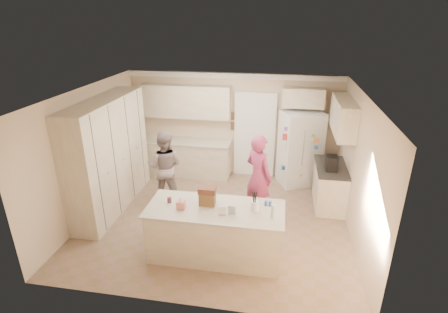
% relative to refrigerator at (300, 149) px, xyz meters
% --- Properties ---
extents(floor, '(5.20, 4.60, 0.02)m').
position_rel_refrigerator_xyz_m(floor, '(-1.67, -1.98, -0.91)').
color(floor, '#8B6A59').
rests_on(floor, ground).
extents(ceiling, '(5.20, 4.60, 0.02)m').
position_rel_refrigerator_xyz_m(ceiling, '(-1.67, -1.98, 1.71)').
color(ceiling, white).
rests_on(ceiling, wall_back).
extents(wall_back, '(5.20, 0.02, 2.60)m').
position_rel_refrigerator_xyz_m(wall_back, '(-1.67, 0.33, 0.40)').
color(wall_back, beige).
rests_on(wall_back, ground).
extents(wall_front, '(5.20, 0.02, 2.60)m').
position_rel_refrigerator_xyz_m(wall_front, '(-1.67, -4.29, 0.40)').
color(wall_front, beige).
rests_on(wall_front, ground).
extents(wall_left, '(0.02, 4.60, 2.60)m').
position_rel_refrigerator_xyz_m(wall_left, '(-4.28, -1.98, 0.40)').
color(wall_left, beige).
rests_on(wall_left, ground).
extents(wall_right, '(0.02, 4.60, 2.60)m').
position_rel_refrigerator_xyz_m(wall_right, '(0.94, -1.98, 0.40)').
color(wall_right, beige).
rests_on(wall_right, ground).
extents(crown_back, '(5.20, 0.08, 0.12)m').
position_rel_refrigerator_xyz_m(crown_back, '(-1.67, 0.28, 1.63)').
color(crown_back, white).
rests_on(crown_back, wall_back).
extents(pantry_bank, '(0.60, 2.60, 2.35)m').
position_rel_refrigerator_xyz_m(pantry_bank, '(-3.97, -1.78, 0.28)').
color(pantry_bank, beige).
rests_on(pantry_bank, floor).
extents(back_base_cab, '(2.20, 0.60, 0.88)m').
position_rel_refrigerator_xyz_m(back_base_cab, '(-2.82, 0.02, -0.46)').
color(back_base_cab, beige).
rests_on(back_base_cab, floor).
extents(back_countertop, '(2.24, 0.63, 0.04)m').
position_rel_refrigerator_xyz_m(back_countertop, '(-2.82, 0.01, 0.00)').
color(back_countertop, beige).
rests_on(back_countertop, back_base_cab).
extents(back_upper_cab, '(2.20, 0.35, 0.80)m').
position_rel_refrigerator_xyz_m(back_upper_cab, '(-2.82, 0.14, 1.00)').
color(back_upper_cab, beige).
rests_on(back_upper_cab, wall_back).
extents(doorway_opening, '(0.90, 0.06, 2.10)m').
position_rel_refrigerator_xyz_m(doorway_opening, '(-1.12, 0.30, 0.15)').
color(doorway_opening, black).
rests_on(doorway_opening, floor).
extents(doorway_casing, '(1.02, 0.03, 2.22)m').
position_rel_refrigerator_xyz_m(doorway_casing, '(-1.12, 0.26, 0.15)').
color(doorway_casing, white).
rests_on(doorway_casing, floor).
extents(wall_frame_upper, '(0.15, 0.02, 0.20)m').
position_rel_refrigerator_xyz_m(wall_frame_upper, '(-1.65, 0.29, 0.65)').
color(wall_frame_upper, brown).
rests_on(wall_frame_upper, wall_back).
extents(wall_frame_lower, '(0.15, 0.02, 0.20)m').
position_rel_refrigerator_xyz_m(wall_frame_lower, '(-1.65, 0.29, 0.38)').
color(wall_frame_lower, brown).
rests_on(wall_frame_lower, wall_back).
extents(refrigerator, '(1.10, 1.00, 1.80)m').
position_rel_refrigerator_xyz_m(refrigerator, '(0.00, 0.00, 0.00)').
color(refrigerator, white).
rests_on(refrigerator, floor).
extents(fridge_seam, '(0.02, 0.02, 1.78)m').
position_rel_refrigerator_xyz_m(fridge_seam, '(0.00, -0.35, 0.00)').
color(fridge_seam, gray).
rests_on(fridge_seam, refrigerator).
extents(fridge_dispenser, '(0.22, 0.03, 0.35)m').
position_rel_refrigerator_xyz_m(fridge_dispenser, '(-0.22, -0.37, 0.25)').
color(fridge_dispenser, black).
rests_on(fridge_dispenser, refrigerator).
extents(fridge_handle_l, '(0.02, 0.02, 0.85)m').
position_rel_refrigerator_xyz_m(fridge_handle_l, '(-0.05, -0.37, 0.15)').
color(fridge_handle_l, silver).
rests_on(fridge_handle_l, refrigerator).
extents(fridge_handle_r, '(0.02, 0.02, 0.85)m').
position_rel_refrigerator_xyz_m(fridge_handle_r, '(0.05, -0.37, 0.15)').
color(fridge_handle_r, silver).
rests_on(fridge_handle_r, refrigerator).
extents(over_fridge_cab, '(0.95, 0.35, 0.45)m').
position_rel_refrigerator_xyz_m(over_fridge_cab, '(-0.02, 0.14, 1.20)').
color(over_fridge_cab, beige).
rests_on(over_fridge_cab, wall_back).
extents(right_base_cab, '(0.60, 1.20, 0.88)m').
position_rel_refrigerator_xyz_m(right_base_cab, '(0.63, -0.98, -0.46)').
color(right_base_cab, beige).
rests_on(right_base_cab, floor).
extents(right_countertop, '(0.63, 1.24, 0.04)m').
position_rel_refrigerator_xyz_m(right_countertop, '(0.62, -0.98, 0.00)').
color(right_countertop, '#2D2B28').
rests_on(right_countertop, right_base_cab).
extents(right_upper_cab, '(0.35, 1.50, 0.70)m').
position_rel_refrigerator_xyz_m(right_upper_cab, '(0.76, -0.78, 1.05)').
color(right_upper_cab, beige).
rests_on(right_upper_cab, wall_right).
extents(coffee_maker, '(0.22, 0.28, 0.30)m').
position_rel_refrigerator_xyz_m(coffee_maker, '(0.58, -1.18, 0.17)').
color(coffee_maker, black).
rests_on(coffee_maker, right_countertop).
extents(island_base, '(2.20, 0.90, 0.88)m').
position_rel_refrigerator_xyz_m(island_base, '(-1.47, -3.08, -0.46)').
color(island_base, beige).
rests_on(island_base, floor).
extents(island_top, '(2.28, 0.96, 0.05)m').
position_rel_refrigerator_xyz_m(island_top, '(-1.47, -3.08, 0.00)').
color(island_top, beige).
rests_on(island_top, island_base).
extents(utensil_crock, '(0.13, 0.13, 0.15)m').
position_rel_refrigerator_xyz_m(utensil_crock, '(-0.82, -3.03, 0.10)').
color(utensil_crock, white).
rests_on(utensil_crock, island_top).
extents(tissue_box, '(0.13, 0.13, 0.14)m').
position_rel_refrigerator_xyz_m(tissue_box, '(-2.02, -3.18, 0.10)').
color(tissue_box, '#EB7D73').
rests_on(tissue_box, island_top).
extents(tissue_plume, '(0.08, 0.08, 0.08)m').
position_rel_refrigerator_xyz_m(tissue_plume, '(-2.02, -3.18, 0.20)').
color(tissue_plume, white).
rests_on(tissue_plume, tissue_box).
extents(dollhouse_body, '(0.26, 0.18, 0.22)m').
position_rel_refrigerator_xyz_m(dollhouse_body, '(-1.62, -2.98, 0.14)').
color(dollhouse_body, brown).
rests_on(dollhouse_body, island_top).
extents(dollhouse_roof, '(0.28, 0.20, 0.10)m').
position_rel_refrigerator_xyz_m(dollhouse_roof, '(-1.62, -2.98, 0.30)').
color(dollhouse_roof, '#592D1E').
rests_on(dollhouse_roof, dollhouse_body).
extents(jam_jar, '(0.07, 0.07, 0.09)m').
position_rel_refrigerator_xyz_m(jam_jar, '(-2.27, -3.03, 0.07)').
color(jam_jar, '#59263F').
rests_on(jam_jar, island_top).
extents(greeting_card_a, '(0.12, 0.06, 0.16)m').
position_rel_refrigerator_xyz_m(greeting_card_a, '(-1.32, -3.28, 0.11)').
color(greeting_card_a, white).
rests_on(greeting_card_a, island_top).
extents(greeting_card_b, '(0.12, 0.05, 0.16)m').
position_rel_refrigerator_xyz_m(greeting_card_b, '(-1.17, -3.23, 0.11)').
color(greeting_card_b, silver).
rests_on(greeting_card_b, island_top).
extents(water_bottle, '(0.07, 0.07, 0.24)m').
position_rel_refrigerator_xyz_m(water_bottle, '(-0.52, -3.23, 0.14)').
color(water_bottle, silver).
rests_on(water_bottle, island_top).
extents(shaker_salt, '(0.05, 0.05, 0.09)m').
position_rel_refrigerator_xyz_m(shaker_salt, '(-0.65, -2.86, 0.07)').
color(shaker_salt, '#355399').
rests_on(shaker_salt, island_top).
extents(shaker_pepper, '(0.05, 0.05, 0.09)m').
position_rel_refrigerator_xyz_m(shaker_pepper, '(-0.58, -2.86, 0.07)').
color(shaker_pepper, '#355399').
rests_on(shaker_pepper, island_top).
extents(teen_boy, '(0.80, 0.63, 1.62)m').
position_rel_refrigerator_xyz_m(teen_boy, '(-2.91, -1.38, -0.09)').
color(teen_boy, gray).
rests_on(teen_boy, floor).
extents(teen_girl, '(0.76, 0.73, 1.74)m').
position_rel_refrigerator_xyz_m(teen_girl, '(-0.86, -1.65, -0.03)').
color(teen_girl, '#BF3A51').
rests_on(teen_girl, floor).
extents(fridge_magnets, '(0.76, 0.02, 1.44)m').
position_rel_refrigerator_xyz_m(fridge_magnets, '(0.00, -0.36, 0.00)').
color(fridge_magnets, tan).
rests_on(fridge_magnets, refrigerator).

